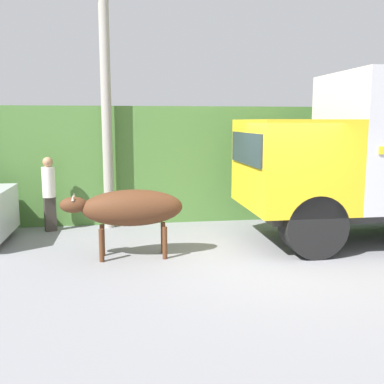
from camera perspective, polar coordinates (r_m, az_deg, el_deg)
name	(u,v)px	position (r m, az deg, el deg)	size (l,w,h in m)	color
ground_plane	(270,261)	(8.42, 9.85, -8.64)	(60.00, 60.00, 0.00)	gray
hillside_embankment	(205,155)	(14.49, 1.69, 4.69)	(32.00, 6.40, 2.89)	#4C7A38
building_backdrop	(123,161)	(12.45, -8.79, 3.93)	(6.49, 2.70, 2.88)	#C6B793
brown_cow	(130,208)	(8.37, -7.90, -2.07)	(2.24, 0.68, 1.29)	#512D19
pedestrian_on_hill	(49,190)	(10.82, -17.70, 0.27)	(0.38, 0.38, 1.73)	#38332D
utility_pole	(106,95)	(10.79, -10.88, 12.03)	(0.90, 0.23, 6.05)	#9E998E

